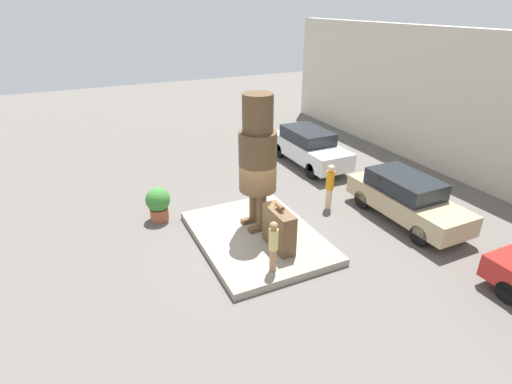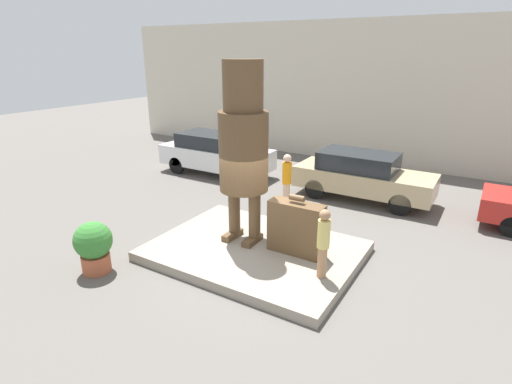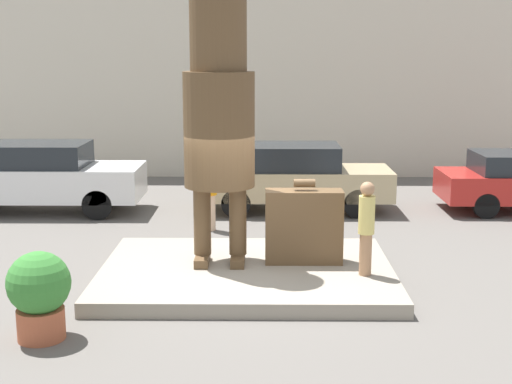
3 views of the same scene
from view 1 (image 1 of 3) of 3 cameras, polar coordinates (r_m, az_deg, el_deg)
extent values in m
plane|color=#605B56|center=(13.45, 0.14, -6.84)|extent=(60.00, 60.00, 0.00)
cube|color=gray|center=(13.39, 0.14, -6.40)|extent=(5.03, 3.76, 0.24)
cube|color=beige|center=(18.95, 30.61, 9.62)|extent=(28.00, 0.60, 6.26)
cube|color=brown|center=(13.95, -0.71, -4.04)|extent=(0.24, 0.70, 0.15)
cube|color=brown|center=(13.46, 0.41, -5.22)|extent=(0.24, 0.70, 0.15)
cylinder|color=brown|center=(13.66, -0.33, -1.44)|extent=(0.31, 0.31, 1.22)
cylinder|color=brown|center=(13.17, 0.83, -2.55)|extent=(0.31, 0.31, 1.22)
cylinder|color=brown|center=(12.76, 0.25, 4.37)|extent=(1.22, 1.22, 1.96)
cylinder|color=brown|center=(12.28, 0.26, 11.22)|extent=(0.96, 0.96, 1.18)
cube|color=brown|center=(12.34, 3.30, -5.29)|extent=(1.35, 0.48, 1.30)
cylinder|color=brown|center=(11.96, 3.39, -2.09)|extent=(0.37, 0.14, 0.14)
cylinder|color=#A87A56|center=(11.48, 2.44, -9.62)|extent=(0.21, 0.21, 0.71)
cylinder|color=#DBC66B|center=(11.10, 2.51, -6.79)|extent=(0.27, 0.27, 0.63)
sphere|color=#A87A56|center=(10.88, 2.55, -4.85)|extent=(0.24, 0.24, 0.24)
cube|color=silver|center=(19.50, 7.63, 5.99)|extent=(4.79, 1.80, 0.80)
cube|color=#1E2328|center=(19.48, 7.36, 8.09)|extent=(2.64, 1.62, 0.56)
cylinder|color=black|center=(18.96, 12.04, 3.78)|extent=(0.71, 0.18, 0.71)
cylinder|color=black|center=(18.06, 7.90, 3.01)|extent=(0.71, 0.18, 0.71)
cylinder|color=black|center=(21.22, 7.27, 6.51)|extent=(0.71, 0.18, 0.71)
cylinder|color=black|center=(20.43, 3.39, 5.91)|extent=(0.71, 0.18, 0.71)
cube|color=tan|center=(15.27, 20.74, -1.43)|extent=(4.67, 1.74, 0.71)
cube|color=#1E2328|center=(15.15, 20.51, 1.13)|extent=(2.57, 1.57, 0.59)
cylinder|color=black|center=(15.18, 26.42, -4.24)|extent=(0.70, 0.18, 0.70)
cylinder|color=black|center=(14.07, 22.36, -5.75)|extent=(0.70, 0.18, 0.70)
cylinder|color=black|center=(16.83, 19.03, 0.02)|extent=(0.70, 0.18, 0.70)
cylinder|color=black|center=(15.84, 14.92, -1.02)|extent=(0.70, 0.18, 0.70)
cylinder|color=black|center=(12.69, 32.30, -11.98)|extent=(0.61, 0.18, 0.61)
cylinder|color=#AD5638|center=(14.96, -13.63, -3.08)|extent=(0.65, 0.65, 0.44)
sphere|color=#387F33|center=(14.69, -13.86, -1.05)|extent=(0.88, 0.88, 0.88)
cylinder|color=beige|center=(15.50, 10.33, -0.93)|extent=(0.23, 0.23, 0.80)
cylinder|color=orange|center=(15.19, 10.55, 1.63)|extent=(0.30, 0.30, 0.71)
sphere|color=beige|center=(15.00, 10.70, 3.35)|extent=(0.27, 0.27, 0.27)
camera|label=2|loc=(6.59, -48.37, -3.76)|focal=28.00mm
camera|label=3|loc=(12.58, -57.15, -1.61)|focal=50.00mm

